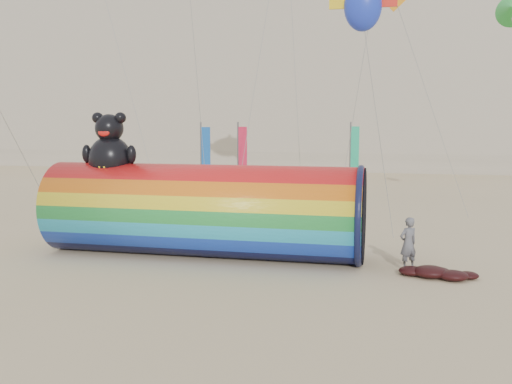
% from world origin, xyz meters
% --- Properties ---
extents(ground, '(160.00, 160.00, 0.00)m').
position_xyz_m(ground, '(0.00, 0.00, 0.00)').
color(ground, '#CCB58C').
rests_on(ground, ground).
extents(hotel_building, '(60.40, 15.40, 20.60)m').
position_xyz_m(hotel_building, '(-12.00, 45.95, 10.31)').
color(hotel_building, '#B7AD99').
rests_on(hotel_building, ground).
extents(windsock_assembly, '(12.36, 3.76, 5.70)m').
position_xyz_m(windsock_assembly, '(-1.31, 0.13, 1.89)').
color(windsock_assembly, red).
rests_on(windsock_assembly, ground).
extents(kite_handler, '(0.83, 0.77, 1.90)m').
position_xyz_m(kite_handler, '(6.46, -0.38, 0.95)').
color(kite_handler, slate).
rests_on(kite_handler, ground).
extents(fabric_bundle, '(2.62, 1.35, 0.41)m').
position_xyz_m(fabric_bundle, '(7.39, -1.23, 0.17)').
color(fabric_bundle, '#3B0A0A').
rests_on(fabric_bundle, ground).
extents(festival_banners, '(9.37, 5.90, 5.20)m').
position_xyz_m(festival_banners, '(-1.74, 15.21, 2.64)').
color(festival_banners, '#59595E').
rests_on(festival_banners, ground).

